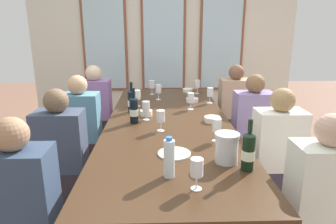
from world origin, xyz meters
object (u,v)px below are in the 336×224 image
Objects in this scene: white_plate_0 at (174,153)px; wine_glass_4 at (197,84)px; wine_glass_7 at (161,117)px; seated_person_4 at (96,112)px; seated_person_2 at (23,214)px; tasting_bowl_1 at (188,90)px; seated_person_0 at (81,133)px; seated_person_3 at (320,208)px; wine_glass_3 at (197,169)px; seated_person_5 at (234,111)px; wine_glass_0 at (152,85)px; seated_person_6 at (62,160)px; tasting_bowl_3 at (192,100)px; wine_bottle_2 at (132,101)px; wine_glass_9 at (137,95)px; wine_bottle_0 at (248,151)px; wine_glass_8 at (191,98)px; wine_glass_5 at (158,90)px; seated_person_1 at (252,130)px; dining_table at (168,128)px; metal_pitcher at (227,148)px; tasting_bowl_0 at (146,113)px; wine_glass_1 at (210,92)px; wine_glass_2 at (217,126)px; seated_person_7 at (276,158)px; wine_bottle_1 at (134,110)px; water_bottle at (169,158)px; wine_glass_6 at (146,108)px.

wine_glass_4 is (0.39, 1.84, 0.12)m from white_plate_0.
seated_person_4 is at bearing 121.30° from wine_glass_7.
tasting_bowl_1 is at bearing 63.14° from seated_person_2.
seated_person_0 is 2.21m from seated_person_3.
wine_glass_3 is 0.16× the size of seated_person_5.
wine_glass_0 is 0.16× the size of seated_person_6.
wine_bottle_2 is at bearing -149.54° from tasting_bowl_3.
wine_glass_9 is 0.16× the size of seated_person_4.
wine_bottle_0 is 1.36m from wine_glass_8.
wine_glass_7 is at bearing -89.09° from wine_glass_5.
seated_person_2 reaches higher than wine_glass_4.
seated_person_2 is at bearing -179.65° from seated_person_3.
wine_glass_7 is 0.16× the size of seated_person_1.
seated_person_5 is at bearing 38.66° from seated_person_6.
seated_person_1 is at bearing -57.41° from tasting_bowl_1.
metal_pitcher reaches higher than dining_table.
seated_person_6 is (-0.66, -0.50, -0.24)m from tasting_bowl_0.
wine_glass_8 is 0.16× the size of seated_person_4.
white_plate_0 is at bearing -108.88° from wine_glass_1.
wine_glass_2 is at bearing 71.14° from wine_glass_3.
wine_glass_0 and wine_glass_7 have the same top height.
tasting_bowl_0 is 0.87m from wine_glass_2.
wine_glass_2 reaches higher than dining_table.
seated_person_1 is 1.00× the size of seated_person_5.
seated_person_2 reaches higher than wine_glass_0.
wine_glass_9 is 2.00m from seated_person_3.
seated_person_3 reaches higher than wine_bottle_2.
seated_person_0 is 1.00× the size of seated_person_2.
seated_person_3 is at bearing -77.77° from wine_glass_4.
wine_glass_2 is (0.05, -1.19, 0.10)m from tasting_bowl_3.
wine_glass_7 is at bearing -108.89° from wine_glass_4.
seated_person_7 is at bearing 90.00° from seated_person_3.
wine_bottle_1 is at bearing 128.20° from metal_pitcher.
wine_glass_0 is at bearing 178.36° from seated_person_5.
white_plate_0 is at bearing -115.55° from seated_person_5.
seated_person_2 and seated_person_6 have the same top height.
wine_glass_0 is 1.00× the size of wine_glass_4.
wine_bottle_0 is at bearing -54.17° from wine_glass_7.
water_bottle reaches higher than wine_glass_5.
tasting_bowl_1 is at bearing 76.95° from dining_table.
wine_glass_2 is 0.16× the size of seated_person_5.
wine_glass_4 is at bearing 99.06° from wine_glass_1.
wine_bottle_2 is at bearing -148.24° from seated_person_5.
tasting_bowl_0 is at bearing -155.67° from wine_glass_8.
tasting_bowl_0 is 0.11× the size of seated_person_5.
seated_person_0 is 1.37m from seated_person_2.
metal_pitcher is 1.09× the size of wine_glass_6.
wine_glass_2 is 1.27m from seated_person_6.
seated_person_1 is at bearing 7.56° from tasting_bowl_0.
wine_glass_3 is at bearing -83.05° from wine_glass_0.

